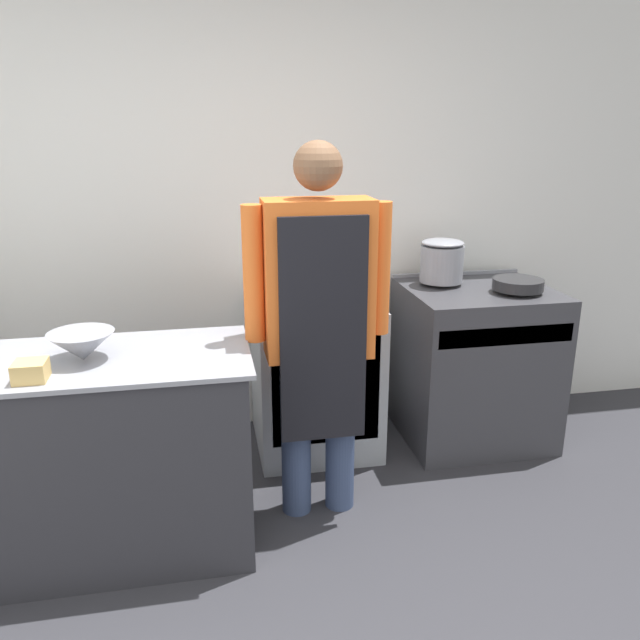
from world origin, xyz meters
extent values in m
cube|color=white|center=(0.00, 2.18, 1.35)|extent=(8.00, 0.05, 2.70)
cube|color=#2D2D33|center=(-0.89, 1.05, 0.44)|extent=(1.34, 0.61, 0.88)
cube|color=gray|center=(-0.89, 1.05, 0.89)|extent=(1.40, 0.63, 0.02)
cube|color=#38383D|center=(1.18, 1.74, 0.46)|extent=(0.82, 0.73, 0.91)
cube|color=gray|center=(1.18, 1.39, 0.75)|extent=(0.75, 0.03, 0.10)
cube|color=gray|center=(1.18, 2.09, 0.92)|extent=(0.82, 0.03, 0.02)
cube|color=#A8ADB2|center=(0.24, 1.80, 0.44)|extent=(0.67, 0.66, 0.87)
cube|color=silver|center=(0.24, 1.48, 0.48)|extent=(0.57, 0.02, 0.61)
cylinder|color=#38476B|center=(0.03, 1.17, 0.40)|extent=(0.14, 0.14, 0.80)
cylinder|color=#38476B|center=(0.24, 1.17, 0.40)|extent=(0.14, 0.14, 0.80)
cube|color=orange|center=(0.13, 1.17, 1.15)|extent=(0.48, 0.22, 0.70)
cube|color=black|center=(0.13, 1.04, 0.94)|extent=(0.38, 0.02, 1.00)
cylinder|color=orange|center=(-0.15, 1.17, 1.19)|extent=(0.09, 0.09, 0.59)
cylinder|color=orange|center=(0.41, 1.17, 1.19)|extent=(0.09, 0.09, 0.59)
sphere|color=brown|center=(0.13, 1.17, 1.64)|extent=(0.21, 0.21, 0.21)
cone|color=gray|center=(-0.85, 1.03, 0.95)|extent=(0.26, 0.26, 0.12)
cube|color=#D8B266|center=(-1.01, 0.85, 0.93)|extent=(0.12, 0.12, 0.07)
cylinder|color=gray|center=(0.99, 1.87, 1.04)|extent=(0.25, 0.25, 0.21)
ellipsoid|color=gray|center=(0.99, 1.87, 1.16)|extent=(0.24, 0.24, 0.04)
cylinder|color=#262628|center=(1.34, 1.61, 0.96)|extent=(0.28, 0.28, 0.06)
camera|label=1|loc=(-0.37, -1.45, 1.79)|focal=35.00mm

